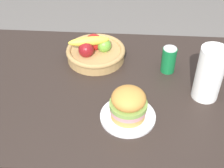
{
  "coord_description": "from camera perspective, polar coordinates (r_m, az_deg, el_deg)",
  "views": [
    {
      "loc": [
        0.12,
        -1.04,
        1.65
      ],
      "look_at": [
        0.05,
        -0.06,
        0.81
      ],
      "focal_mm": 49.62,
      "sensor_mm": 36.0,
      "label": 1
    }
  ],
  "objects": [
    {
      "name": "dining_table",
      "position": [
        1.45,
        -1.74,
        -3.33
      ],
      "size": [
        1.4,
        0.9,
        0.75
      ],
      "color": "#2D231E",
      "rests_on": "ground_plane"
    },
    {
      "name": "fruit_basket",
      "position": [
        1.52,
        -3.12,
        6.06
      ],
      "size": [
        0.29,
        0.29,
        0.14
      ],
      "color": "tan",
      "rests_on": "dining_table"
    },
    {
      "name": "sandwich",
      "position": [
        1.19,
        3.04,
        -3.64
      ],
      "size": [
        0.15,
        0.15,
        0.13
      ],
      "color": "tan",
      "rests_on": "plate"
    },
    {
      "name": "plate",
      "position": [
        1.24,
        2.93,
        -5.98
      ],
      "size": [
        0.22,
        0.22,
        0.01
      ],
      "primitive_type": "cylinder",
      "color": "white",
      "rests_on": "dining_table"
    },
    {
      "name": "paper_towel_roll",
      "position": [
        1.32,
        17.51,
        1.8
      ],
      "size": [
        0.11,
        0.11,
        0.24
      ],
      "primitive_type": "cylinder",
      "color": "white",
      "rests_on": "dining_table"
    },
    {
      "name": "soda_can",
      "position": [
        1.46,
        10.4,
        4.42
      ],
      "size": [
        0.07,
        0.07,
        0.13
      ],
      "color": "#147238",
      "rests_on": "dining_table"
    }
  ]
}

